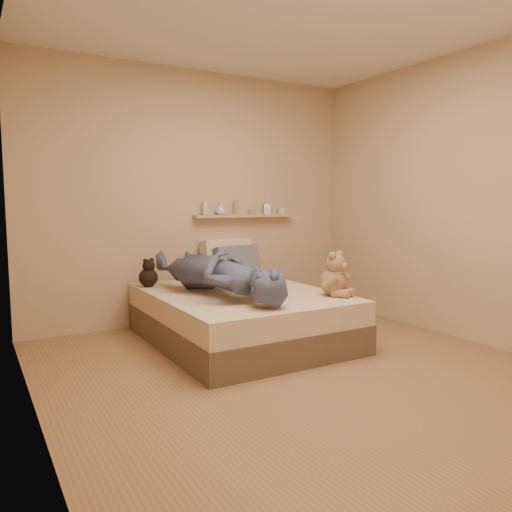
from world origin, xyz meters
TOP-DOWN VIEW (x-y plane):
  - room at (0.00, 0.00)m, footprint 3.80×3.80m
  - bed at (0.00, 0.93)m, footprint 1.50×1.90m
  - game_console at (0.01, 0.41)m, footprint 0.21×0.15m
  - teddy_bear at (0.62, 0.36)m, footprint 0.31×0.32m
  - dark_plush at (-0.63, 1.60)m, footprint 0.18×0.18m
  - pillow_cream at (0.29, 1.76)m, footprint 0.57×0.30m
  - pillow_grey at (0.33, 1.62)m, footprint 0.52×0.29m
  - person at (-0.24, 0.90)m, footprint 0.79×1.74m
  - wall_shelf at (0.55, 1.84)m, footprint 1.20×0.12m
  - shelf_bottles at (0.47, 1.84)m, footprint 1.04×0.11m

SIDE VIEW (x-z plane):
  - bed at x=0.00m, z-range 0.00..0.45m
  - dark_plush at x=-0.63m, z-range 0.43..0.71m
  - teddy_bear at x=0.62m, z-range 0.42..0.80m
  - pillow_grey at x=0.33m, z-range 0.44..0.80m
  - game_console at x=0.01m, z-range 0.59..0.65m
  - pillow_cream at x=0.29m, z-range 0.44..0.86m
  - person at x=-0.24m, z-range 0.45..0.85m
  - wall_shelf at x=0.55m, z-range 1.09..1.11m
  - shelf_bottles at x=0.47m, z-range 1.09..1.28m
  - room at x=0.00m, z-range -0.60..3.20m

